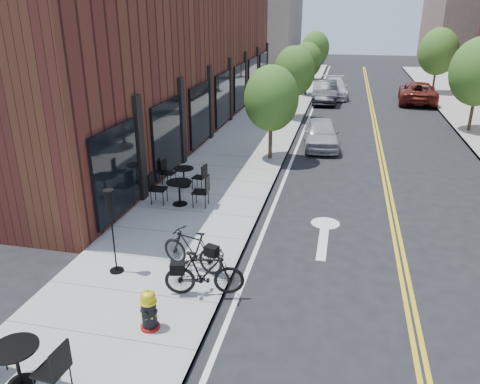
% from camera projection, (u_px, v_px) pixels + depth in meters
% --- Properties ---
extents(ground, '(120.00, 120.00, 0.00)m').
position_uv_depth(ground, '(234.00, 272.00, 11.31)').
color(ground, black).
rests_on(ground, ground).
extents(sidewalk_near, '(4.00, 70.00, 0.12)m').
position_uv_depth(sidewalk_near, '(242.00, 151.00, 20.78)').
color(sidewalk_near, '#9E9B93').
rests_on(sidewalk_near, ground).
extents(building_near, '(5.00, 28.00, 7.00)m').
position_uv_depth(building_near, '(174.00, 60.00, 24.08)').
color(building_near, '#4F1F19').
rests_on(building_near, ground).
extents(bg_building_left, '(8.00, 14.00, 10.00)m').
position_uv_depth(bg_building_left, '(262.00, 18.00, 54.72)').
color(bg_building_left, '#726656').
rests_on(bg_building_left, ground).
extents(tree_near_a, '(2.20, 2.20, 3.81)m').
position_uv_depth(tree_near_a, '(271.00, 98.00, 18.66)').
color(tree_near_a, '#382B1E').
rests_on(tree_near_a, sidewalk_near).
extents(tree_near_b, '(2.30, 2.30, 3.98)m').
position_uv_depth(tree_near_b, '(294.00, 71.00, 25.88)').
color(tree_near_b, '#382B1E').
rests_on(tree_near_b, sidewalk_near).
extents(tree_near_c, '(2.10, 2.10, 3.67)m').
position_uv_depth(tree_near_c, '(307.00, 60.00, 33.22)').
color(tree_near_c, '#382B1E').
rests_on(tree_near_c, sidewalk_near).
extents(tree_near_d, '(2.40, 2.40, 4.11)m').
position_uv_depth(tree_near_d, '(315.00, 48.00, 40.39)').
color(tree_near_d, '#382B1E').
rests_on(tree_near_d, sidewalk_near).
extents(tree_far_b, '(2.80, 2.80, 4.62)m').
position_uv_depth(tree_far_b, '(479.00, 72.00, 22.97)').
color(tree_far_b, '#382B1E').
rests_on(tree_far_b, sidewalk_far).
extents(tree_far_c, '(2.80, 2.80, 4.62)m').
position_uv_depth(tree_far_c, '(438.00, 52.00, 33.87)').
color(tree_far_c, '#382B1E').
rests_on(tree_far_c, sidewalk_far).
extents(fire_hydrant, '(0.38, 0.38, 0.87)m').
position_uv_depth(fire_hydrant, '(149.00, 310.00, 9.00)').
color(fire_hydrant, maroon).
rests_on(fire_hydrant, sidewalk_near).
extents(bicycle_left, '(1.76, 0.98, 1.02)m').
position_uv_depth(bicycle_left, '(192.00, 250.00, 11.05)').
color(bicycle_left, black).
rests_on(bicycle_left, sidewalk_near).
extents(bicycle_right, '(1.80, 0.87, 1.04)m').
position_uv_depth(bicycle_right, '(204.00, 273.00, 10.05)').
color(bicycle_right, black).
rests_on(bicycle_right, sidewalk_near).
extents(bistro_set_a, '(1.82, 0.84, 0.97)m').
position_uv_depth(bistro_set_a, '(17.00, 360.00, 7.60)').
color(bistro_set_a, black).
rests_on(bistro_set_a, sidewalk_near).
extents(bistro_set_b, '(1.87, 0.84, 1.00)m').
position_uv_depth(bistro_set_b, '(179.00, 190.00, 14.74)').
color(bistro_set_b, black).
rests_on(bistro_set_b, sidewalk_near).
extents(bistro_set_c, '(1.67, 0.81, 0.88)m').
position_uv_depth(bistro_set_c, '(184.00, 174.00, 16.28)').
color(bistro_set_c, black).
rests_on(bistro_set_c, sidewalk_near).
extents(patio_umbrella, '(0.34, 0.34, 2.07)m').
position_uv_depth(patio_umbrella, '(111.00, 214.00, 10.58)').
color(patio_umbrella, black).
rests_on(patio_umbrella, sidewalk_near).
extents(parked_car_a, '(1.90, 3.92, 1.29)m').
position_uv_depth(parked_car_a, '(321.00, 133.00, 21.32)').
color(parked_car_a, '#A4A6AC').
rests_on(parked_car_a, ground).
extents(parked_car_b, '(1.81, 4.54, 1.47)m').
position_uv_depth(parked_car_b, '(324.00, 92.00, 31.53)').
color(parked_car_b, black).
rests_on(parked_car_b, ground).
extents(parked_car_c, '(2.13, 4.71, 1.34)m').
position_uv_depth(parked_car_c, '(333.00, 88.00, 33.45)').
color(parked_car_c, silver).
rests_on(parked_car_c, ground).
extents(parked_car_far, '(2.75, 5.29, 1.42)m').
position_uv_depth(parked_car_far, '(418.00, 92.00, 31.40)').
color(parked_car_far, maroon).
rests_on(parked_car_far, ground).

